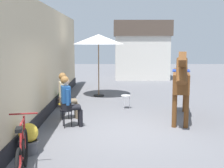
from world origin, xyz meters
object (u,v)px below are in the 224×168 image
at_px(seated_visitor_near, 68,99).
at_px(flower_planter_farthest, 64,97).
at_px(leaning_bicycle, 22,156).
at_px(cafe_parasol, 98,40).
at_px(spare_stool_white, 126,97).
at_px(seated_visitor_far, 66,93).
at_px(flower_planter_nearest, 28,138).
at_px(saddled_horse_center, 181,81).

xyz_separation_m(seated_visitor_near, flower_planter_farthest, (-0.52, 2.57, -0.44)).
distance_m(leaning_bicycle, cafe_parasol, 8.02).
height_order(flower_planter_farthest, cafe_parasol, cafe_parasol).
bearing_deg(leaning_bicycle, spare_stool_white, 69.78).
bearing_deg(seated_visitor_far, seated_visitor_near, -76.94).
xyz_separation_m(flower_planter_farthest, leaning_bicycle, (0.19, -5.67, 0.06)).
relative_size(seated_visitor_far, leaning_bicycle, 0.80).
bearing_deg(flower_planter_farthest, flower_planter_nearest, -90.26).
height_order(flower_planter_farthest, spare_stool_white, flower_planter_farthest).
bearing_deg(seated_visitor_far, flower_planter_nearest, -97.07).
bearing_deg(cafe_parasol, flower_planter_farthest, -119.02).
relative_size(flower_planter_farthest, cafe_parasol, 0.25).
height_order(seated_visitor_far, spare_stool_white, seated_visitor_far).
bearing_deg(flower_planter_nearest, spare_stool_white, 62.70).
height_order(seated_visitor_far, cafe_parasol, cafe_parasol).
bearing_deg(flower_planter_farthest, seated_visitor_near, -78.47).
relative_size(seated_visitor_far, spare_stool_white, 3.02).
height_order(seated_visitor_near, flower_planter_farthest, seated_visitor_near).
relative_size(flower_planter_nearest, spare_stool_white, 1.39).
bearing_deg(flower_planter_nearest, flower_planter_farthest, 89.74).
bearing_deg(seated_visitor_near, saddled_horse_center, 13.54).
bearing_deg(spare_stool_white, seated_visitor_near, -125.84).
xyz_separation_m(seated_visitor_near, leaning_bicycle, (-0.34, -3.10, -0.38)).
xyz_separation_m(seated_visitor_near, saddled_horse_center, (3.18, 0.77, 0.38)).
bearing_deg(flower_planter_farthest, cafe_parasol, 60.98).
bearing_deg(seated_visitor_near, flower_planter_nearest, -105.49).
bearing_deg(saddled_horse_center, flower_planter_farthest, 154.05).
height_order(seated_visitor_near, saddled_horse_center, saddled_horse_center).
relative_size(flower_planter_farthest, spare_stool_white, 1.39).
distance_m(saddled_horse_center, spare_stool_white, 2.28).
distance_m(seated_visitor_far, spare_stool_white, 2.36).
relative_size(leaning_bicycle, cafe_parasol, 0.67).
distance_m(seated_visitor_near, flower_planter_farthest, 2.66).
height_order(flower_planter_nearest, cafe_parasol, cafe_parasol).
xyz_separation_m(flower_planter_farthest, cafe_parasol, (1.14, 2.05, 2.03)).
bearing_deg(flower_planter_farthest, leaning_bicycle, -88.11).
height_order(saddled_horse_center, leaning_bicycle, saddled_horse_center).
bearing_deg(flower_planter_nearest, leaning_bicycle, -79.66).
relative_size(seated_visitor_near, saddled_horse_center, 0.47).
distance_m(seated_visitor_near, seated_visitor_far, 0.87).
height_order(cafe_parasol, spare_stool_white, cafe_parasol).
bearing_deg(saddled_horse_center, leaning_bicycle, -132.27).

